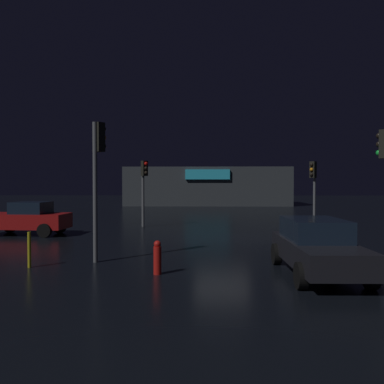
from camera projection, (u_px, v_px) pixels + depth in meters
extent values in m
plane|color=black|center=(222.00, 238.00, 18.00)|extent=(120.00, 120.00, 0.00)
cube|color=#33383D|center=(207.00, 186.00, 45.68)|extent=(18.12, 7.68, 4.22)
cube|color=#33CCF2|center=(208.00, 174.00, 41.66)|extent=(4.68, 0.24, 1.06)
cylinder|color=#595B60|center=(314.00, 194.00, 22.87)|extent=(0.14, 0.14, 3.75)
cube|color=black|center=(313.00, 170.00, 22.74)|extent=(0.41, 0.41, 0.95)
sphere|color=black|center=(312.00, 165.00, 22.63)|extent=(0.20, 0.20, 0.20)
sphere|color=orange|center=(311.00, 170.00, 22.63)|extent=(0.20, 0.20, 0.20)
sphere|color=black|center=(311.00, 175.00, 22.64)|extent=(0.20, 0.20, 0.20)
cylinder|color=#595B60|center=(143.00, 194.00, 22.70)|extent=(0.16, 0.16, 3.77)
cube|color=black|center=(144.00, 168.00, 22.55)|extent=(0.41, 0.41, 0.86)
sphere|color=red|center=(146.00, 164.00, 22.42)|extent=(0.20, 0.20, 0.20)
sphere|color=black|center=(146.00, 168.00, 22.43)|extent=(0.20, 0.20, 0.20)
sphere|color=black|center=(146.00, 173.00, 22.43)|extent=(0.20, 0.20, 0.20)
cylinder|color=#595B60|center=(95.00, 192.00, 12.53)|extent=(0.14, 0.14, 4.44)
cube|color=black|center=(99.00, 137.00, 12.61)|extent=(0.41, 0.40, 0.93)
sphere|color=black|center=(103.00, 129.00, 12.73)|extent=(0.20, 0.20, 0.20)
sphere|color=orange|center=(103.00, 138.00, 12.74)|extent=(0.20, 0.20, 0.20)
sphere|color=black|center=(103.00, 146.00, 12.74)|extent=(0.20, 0.20, 0.20)
cube|color=black|center=(384.00, 144.00, 13.51)|extent=(0.40, 0.41, 0.98)
sphere|color=black|center=(379.00, 136.00, 13.60)|extent=(0.20, 0.20, 0.20)
sphere|color=black|center=(379.00, 144.00, 13.61)|extent=(0.20, 0.20, 0.20)
sphere|color=#19D13F|center=(379.00, 153.00, 13.62)|extent=(0.20, 0.20, 0.20)
cube|color=#A51414|center=(26.00, 221.00, 19.17)|extent=(4.07, 1.93, 0.72)
cube|color=black|center=(31.00, 208.00, 19.13)|extent=(1.69, 1.60, 0.56)
cylinder|color=black|center=(10.00, 226.00, 20.12)|extent=(0.66, 0.26, 0.65)
cylinder|color=black|center=(44.00, 231.00, 18.23)|extent=(0.66, 0.26, 0.65)
cylinder|color=black|center=(60.00, 227.00, 19.88)|extent=(0.66, 0.26, 0.65)
cube|color=black|center=(317.00, 252.00, 10.81)|extent=(1.71, 4.38, 0.62)
cube|color=black|center=(314.00, 229.00, 11.08)|extent=(1.52, 2.25, 0.58)
cylinder|color=black|center=(371.00, 276.00, 9.37)|extent=(0.23, 0.65, 0.65)
cylinder|color=black|center=(301.00, 276.00, 9.39)|extent=(0.23, 0.65, 0.65)
cylinder|color=black|center=(330.00, 254.00, 12.25)|extent=(0.23, 0.65, 0.65)
cylinder|color=black|center=(276.00, 254.00, 12.27)|extent=(0.23, 0.65, 0.65)
cylinder|color=red|center=(157.00, 260.00, 10.92)|extent=(0.22, 0.22, 0.77)
sphere|color=red|center=(157.00, 244.00, 10.91)|extent=(0.20, 0.20, 0.20)
cylinder|color=gold|center=(29.00, 250.00, 11.79)|extent=(0.10, 0.10, 1.06)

